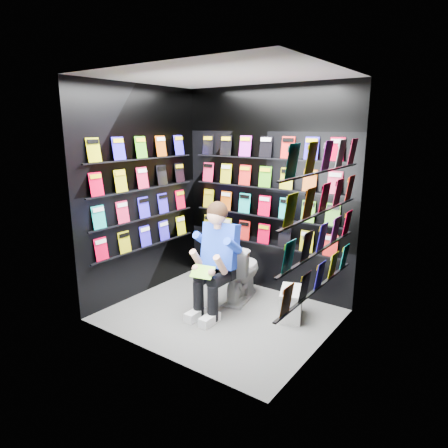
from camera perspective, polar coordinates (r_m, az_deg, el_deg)
The scene contains 14 objects.
floor at distance 4.70m, azimuth -0.62°, elevation -12.83°, with size 2.40×2.40×0.00m, color slate.
ceiling at distance 4.23m, azimuth -0.72°, elevation 20.49°, with size 2.40×2.40×0.00m, color white.
wall_back at distance 5.11m, azimuth 6.00°, elevation 4.64°, with size 2.40×0.04×2.60m, color black.
wall_front at distance 3.54m, azimuth -10.27°, elevation 0.37°, with size 2.40×0.04×2.60m, color black.
wall_left at distance 5.07m, azimuth -11.70°, elevation 4.36°, with size 0.04×2.00×2.60m, color black.
wall_right at distance 3.71m, azimuth 14.45°, elevation 0.78°, with size 0.04×2.00×2.60m, color black.
comics_back at distance 5.08m, azimuth 5.84°, elevation 4.65°, with size 2.10×0.06×1.37m, color #DD1D49, non-canonical shape.
comics_left at distance 5.05m, azimuth -11.47°, elevation 4.39°, with size 0.06×1.70×1.37m, color #DD1D49, non-canonical shape.
comics_right at distance 3.72m, azimuth 14.03°, elevation 0.92°, with size 0.06×1.70×1.37m, color #DD1D49, non-canonical shape.
toilet at distance 4.97m, azimuth 2.25°, elevation -6.72°, with size 0.42×0.75×0.73m, color white.
longbox at distance 4.64m, azimuth 9.61°, elevation -11.32°, with size 0.22×0.41×0.31m, color silver.
longbox_lid at distance 4.57m, azimuth 9.70°, elevation -9.41°, with size 0.24×0.43×0.03m, color silver.
reader at distance 4.54m, azimuth -0.35°, elevation -3.28°, with size 0.53×0.77×1.42m, color #0B38EE, non-canonical shape.
held_comic at distance 4.34m, azimuth -3.08°, elevation -6.84°, with size 0.25×0.01×0.17m, color green.
Camera 1 is at (2.48, -3.39, 2.11)m, focal length 32.00 mm.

